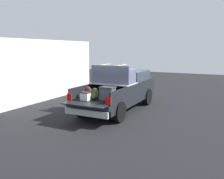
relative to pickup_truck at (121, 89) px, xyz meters
name	(u,v)px	position (x,y,z in m)	size (l,w,h in m)	color
ground_plane	(118,110)	(-0.35, 0.00, -0.96)	(40.00, 40.00, 0.00)	black
pickup_truck	(121,89)	(0.00, 0.00, 0.00)	(6.05, 2.06, 2.23)	black
building_facade	(49,70)	(0.34, 4.79, 0.76)	(8.16, 0.36, 3.44)	silver
trash_can	(100,84)	(3.78, 3.37, -0.46)	(0.60, 0.60, 0.98)	#2D2D33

